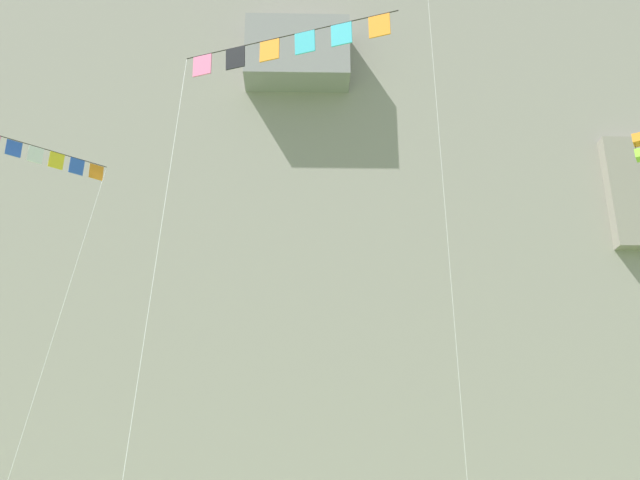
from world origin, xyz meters
The scene contains 3 objects.
cliff_face centered at (0.00, 60.94, 27.93)m, with size 180.00×29.45×55.84m.
kite_banner_mid_center centered at (-6.86, 18.58, 12.28)m, with size 2.97×2.24×13.06m.
kite_banner_far_right centered at (0.20, 14.08, 13.19)m, with size 5.46×2.47×13.85m.
Camera 1 is at (0.82, -0.27, 2.91)m, focal length 40.00 mm.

